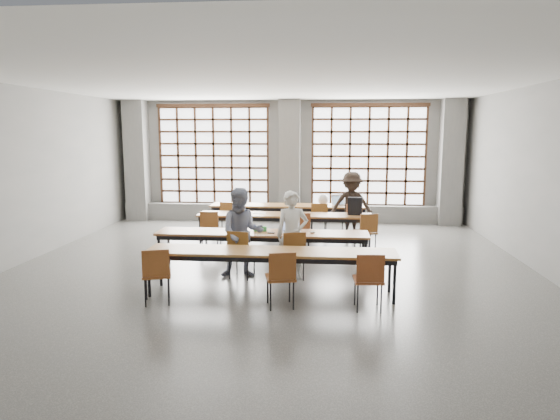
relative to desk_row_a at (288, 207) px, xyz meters
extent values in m
plane|color=#4C4C4A|center=(-0.07, -3.67, -0.66)|extent=(11.00, 11.00, 0.00)
plane|color=silver|center=(-0.07, -3.67, 2.84)|extent=(11.00, 11.00, 0.00)
plane|color=slate|center=(-0.07, 1.83, 1.09)|extent=(10.00, 0.00, 10.00)
plane|color=slate|center=(-0.07, -9.17, 1.09)|extent=(10.00, 0.00, 10.00)
plane|color=slate|center=(-5.07, -3.67, 1.09)|extent=(0.00, 11.00, 11.00)
plane|color=slate|center=(4.93, -3.67, 1.09)|extent=(0.00, 11.00, 11.00)
cube|color=#595956|center=(-4.57, 1.55, 1.09)|extent=(0.60, 0.55, 3.50)
cube|color=#595956|center=(-0.07, 1.55, 1.09)|extent=(0.60, 0.55, 3.50)
cube|color=#595956|center=(4.43, 1.55, 1.09)|extent=(0.60, 0.55, 3.50)
cube|color=white|center=(-2.32, 1.81, 1.24)|extent=(3.20, 0.02, 2.80)
cube|color=black|center=(-2.32, 1.73, 1.24)|extent=(3.20, 0.05, 2.80)
cube|color=black|center=(-2.32, 1.73, -0.21)|extent=(3.32, 0.07, 0.10)
cube|color=black|center=(-2.32, 1.73, 2.69)|extent=(3.32, 0.07, 0.10)
cube|color=white|center=(2.18, 1.81, 1.24)|extent=(3.20, 0.02, 2.80)
cube|color=black|center=(2.18, 1.73, 1.24)|extent=(3.20, 0.05, 2.80)
cube|color=black|center=(2.18, 1.73, -0.21)|extent=(3.32, 0.07, 0.10)
cube|color=black|center=(2.18, 1.73, 2.69)|extent=(3.32, 0.07, 0.10)
cube|color=#595956|center=(-0.07, 1.63, -0.41)|extent=(9.80, 0.35, 0.50)
cube|color=brown|center=(0.00, 0.00, 0.05)|extent=(4.00, 0.70, 0.04)
cube|color=black|center=(0.00, 0.00, -0.01)|extent=(3.90, 0.64, 0.08)
cylinder|color=black|center=(-1.92, -0.29, -0.32)|extent=(0.05, 0.05, 0.69)
cylinder|color=black|center=(-1.92, 0.29, -0.32)|extent=(0.05, 0.05, 0.69)
cylinder|color=black|center=(1.92, -0.29, -0.32)|extent=(0.05, 0.05, 0.69)
cylinder|color=black|center=(1.92, 0.29, -0.32)|extent=(0.05, 0.05, 0.69)
cube|color=brown|center=(0.03, -1.45, 0.05)|extent=(4.00, 0.70, 0.04)
cube|color=black|center=(0.03, -1.45, -0.01)|extent=(3.90, 0.64, 0.08)
cylinder|color=black|center=(-1.89, -1.74, -0.32)|extent=(0.05, 0.05, 0.69)
cylinder|color=black|center=(-1.89, -1.16, -0.32)|extent=(0.05, 0.05, 0.69)
cylinder|color=black|center=(1.95, -1.74, -0.32)|extent=(0.05, 0.05, 0.69)
cylinder|color=black|center=(1.95, -1.16, -0.32)|extent=(0.05, 0.05, 0.69)
cube|color=brown|center=(-0.23, -3.56, 0.05)|extent=(4.00, 0.70, 0.04)
cube|color=black|center=(-0.23, -3.56, -0.01)|extent=(3.90, 0.64, 0.08)
cylinder|color=black|center=(-2.15, -3.85, -0.32)|extent=(0.05, 0.05, 0.69)
cylinder|color=black|center=(-2.15, -3.27, -0.32)|extent=(0.05, 0.05, 0.69)
cylinder|color=black|center=(1.69, -3.85, -0.32)|extent=(0.05, 0.05, 0.69)
cylinder|color=black|center=(1.69, -3.27, -0.32)|extent=(0.05, 0.05, 0.69)
cube|color=brown|center=(0.09, -5.01, 0.05)|extent=(4.00, 0.70, 0.04)
cube|color=black|center=(0.09, -5.01, -0.01)|extent=(3.90, 0.64, 0.08)
cylinder|color=black|center=(-1.83, -5.30, -0.32)|extent=(0.05, 0.05, 0.69)
cylinder|color=black|center=(-1.83, -4.72, -0.32)|extent=(0.05, 0.05, 0.69)
cylinder|color=black|center=(2.01, -5.30, -0.32)|extent=(0.05, 0.05, 0.69)
cylinder|color=black|center=(2.01, -4.72, -0.32)|extent=(0.05, 0.05, 0.69)
cube|color=brown|center=(-1.40, -0.55, -0.21)|extent=(0.51, 0.51, 0.04)
cube|color=brown|center=(-1.45, -0.74, 0.02)|extent=(0.40, 0.13, 0.40)
cylinder|color=black|center=(-1.40, -0.55, -0.44)|extent=(0.02, 0.02, 0.45)
cube|color=brown|center=(0.80, -0.55, -0.21)|extent=(0.45, 0.45, 0.04)
cube|color=brown|center=(0.82, -0.75, 0.02)|extent=(0.40, 0.06, 0.40)
cylinder|color=black|center=(0.80, -0.55, -0.44)|extent=(0.02, 0.02, 0.45)
cube|color=maroon|center=(1.60, -0.55, -0.21)|extent=(0.52, 0.52, 0.04)
cube|color=maroon|center=(1.66, -0.74, 0.02)|extent=(0.39, 0.14, 0.40)
cylinder|color=black|center=(1.60, -0.55, -0.44)|extent=(0.02, 0.02, 0.45)
cube|color=brown|center=(-1.57, -2.00, -0.21)|extent=(0.42, 0.42, 0.04)
cube|color=brown|center=(-1.57, -2.20, 0.02)|extent=(0.40, 0.03, 0.40)
cylinder|color=black|center=(-1.57, -2.00, -0.44)|extent=(0.02, 0.02, 0.45)
cube|color=brown|center=(0.43, -2.00, -0.21)|extent=(0.45, 0.45, 0.04)
cube|color=brown|center=(0.44, -2.20, 0.02)|extent=(0.40, 0.06, 0.40)
cylinder|color=black|center=(0.43, -2.00, -0.44)|extent=(0.02, 0.02, 0.45)
cube|color=brown|center=(1.83, -2.00, -0.21)|extent=(0.52, 0.52, 0.04)
cube|color=brown|center=(1.89, -2.19, 0.02)|extent=(0.39, 0.14, 0.40)
cylinder|color=black|center=(1.83, -2.00, -0.44)|extent=(0.02, 0.02, 0.45)
cube|color=brown|center=(-0.53, -4.11, -0.21)|extent=(0.50, 0.50, 0.04)
cube|color=brown|center=(-0.58, -4.30, 0.02)|extent=(0.40, 0.11, 0.40)
cylinder|color=black|center=(-0.53, -4.11, -0.44)|extent=(0.02, 0.02, 0.45)
cube|color=brown|center=(0.37, -4.11, -0.21)|extent=(0.53, 0.53, 0.04)
cube|color=brown|center=(0.43, -4.30, 0.02)|extent=(0.39, 0.15, 0.40)
cylinder|color=black|center=(0.37, -4.11, -0.44)|extent=(0.02, 0.02, 0.45)
cube|color=brown|center=(-1.61, -5.56, -0.21)|extent=(0.53, 0.53, 0.04)
cube|color=brown|center=(-1.55, -5.75, 0.02)|extent=(0.39, 0.15, 0.40)
cylinder|color=black|center=(-1.61, -5.56, -0.44)|extent=(0.02, 0.02, 0.45)
cube|color=brown|center=(0.29, -5.56, -0.21)|extent=(0.51, 0.51, 0.04)
cube|color=brown|center=(0.34, -5.75, 0.02)|extent=(0.40, 0.12, 0.40)
cylinder|color=black|center=(0.29, -5.56, -0.44)|extent=(0.02, 0.02, 0.45)
cube|color=brown|center=(1.59, -5.56, -0.21)|extent=(0.44, 0.44, 0.04)
cube|color=brown|center=(1.60, -5.76, 0.02)|extent=(0.40, 0.05, 0.40)
cylinder|color=black|center=(1.59, -5.56, -0.44)|extent=(0.02, 0.02, 0.45)
imported|color=silver|center=(0.37, -4.06, 0.12)|extent=(0.64, 0.48, 1.57)
imported|color=navy|center=(-0.53, -4.06, 0.15)|extent=(0.87, 0.72, 1.62)
imported|color=black|center=(1.60, -0.50, 0.15)|extent=(1.08, 0.65, 1.63)
cube|color=#ACACB1|center=(0.32, -3.51, 0.08)|extent=(0.40, 0.32, 0.02)
cube|color=black|center=(0.32, -3.52, 0.09)|extent=(0.33, 0.23, 0.00)
cube|color=#ACACB1|center=(0.29, -3.37, 0.20)|extent=(0.37, 0.13, 0.26)
cube|color=#8EA8F5|center=(0.29, -3.38, 0.17)|extent=(0.31, 0.10, 0.21)
cube|color=#B3B3B8|center=(1.35, 0.05, 0.08)|extent=(0.44, 0.39, 0.02)
cube|color=black|center=(1.35, 0.04, 0.09)|extent=(0.35, 0.29, 0.00)
cube|color=#B3B3B8|center=(1.29, 0.18, 0.20)|extent=(0.35, 0.22, 0.26)
cube|color=#82B1E2|center=(1.29, 0.17, 0.17)|extent=(0.30, 0.18, 0.21)
ellipsoid|color=silver|center=(0.72, -3.58, 0.08)|extent=(0.11, 0.08, 0.04)
cube|color=green|center=(-0.28, -3.48, 0.11)|extent=(0.25, 0.10, 0.09)
cube|color=black|center=(-0.05, -3.66, 0.07)|extent=(0.14, 0.08, 0.01)
cube|color=white|center=(-0.57, -1.40, 0.07)|extent=(0.32, 0.24, 0.00)
cube|color=white|center=(0.13, -1.45, 0.07)|extent=(0.35, 0.29, 0.00)
cube|color=black|center=(1.63, -1.40, 0.27)|extent=(0.34, 0.23, 0.40)
ellipsoid|color=silver|center=(0.90, 0.05, 0.21)|extent=(0.32, 0.30, 0.29)
cube|color=maroon|center=(-1.61, -5.56, -0.16)|extent=(0.21, 0.12, 0.06)
camera|label=1|loc=(0.92, -12.73, 1.95)|focal=32.00mm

